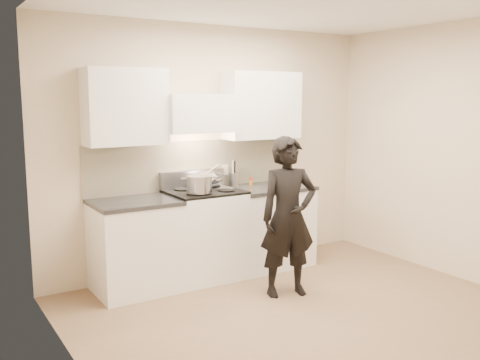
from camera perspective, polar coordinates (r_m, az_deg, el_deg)
name	(u,v)px	position (r m, az deg, el deg)	size (l,w,h in m)	color
ground_plane	(311,316)	(4.92, 7.60, -14.17)	(4.00, 4.00, 0.00)	#7F634A
room_shell	(283,133)	(4.80, 4.62, 4.98)	(4.04, 3.54, 2.70)	beige
stove	(205,234)	(5.74, -3.78, -5.75)	(0.76, 0.65, 0.96)	white
counter_right	(269,225)	(6.16, 3.06, -4.86)	(0.92, 0.67, 0.92)	white
counter_left	(135,246)	(5.43, -11.11, -6.89)	(0.82, 0.67, 0.92)	white
wok	(208,179)	(5.76, -3.43, 0.15)	(0.34, 0.42, 0.28)	#9B9DAE
stock_pot	(199,184)	(5.43, -4.39, -0.44)	(0.36, 0.32, 0.17)	#9B9DAE
utensil_crock	(234,178)	(6.04, -0.67, 0.19)	(0.11, 0.11, 0.29)	#9E9EA4
spice_jar	(251,181)	(6.14, 1.15, -0.14)	(0.04, 0.04, 0.08)	orange
oil_glass	(279,178)	(6.28, 4.22, 0.25)	(0.07, 0.07, 0.13)	#B48F1F
person	(288,217)	(5.18, 5.17, -3.93)	(0.57, 0.37, 1.55)	black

